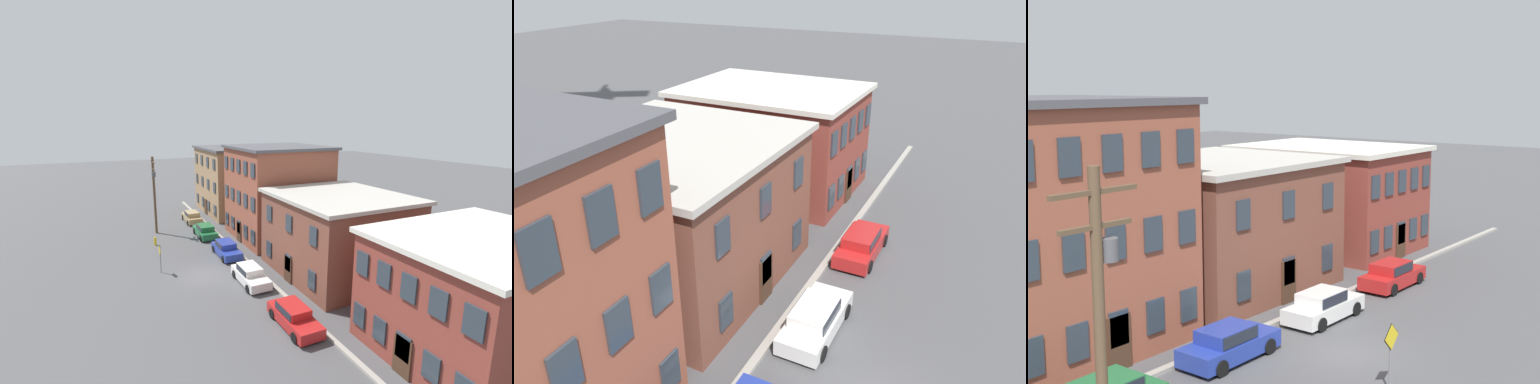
{
  "view_description": "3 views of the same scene",
  "coord_description": "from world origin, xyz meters",
  "views": [
    {
      "loc": [
        26.77,
        -7.42,
        12.95
      ],
      "look_at": [
        -1.09,
        5.39,
        6.71
      ],
      "focal_mm": 24.0,
      "sensor_mm": 36.0,
      "label": 1
    },
    {
      "loc": [
        -12.85,
        -2.67,
        14.09
      ],
      "look_at": [
        1.15,
        4.33,
        6.92
      ],
      "focal_mm": 35.0,
      "sensor_mm": 36.0,
      "label": 2
    },
    {
      "loc": [
        -23.72,
        -15.0,
        10.94
      ],
      "look_at": [
        -0.79,
        2.58,
        6.55
      ],
      "focal_mm": 50.0,
      "sensor_mm": 36.0,
      "label": 3
    }
  ],
  "objects": [
    {
      "name": "caution_sign",
      "position": [
        -2.2,
        -3.3,
        1.72
      ],
      "size": [
        1.01,
        0.08,
        2.57
      ],
      "color": "slate",
      "rests_on": "ground_plane"
    },
    {
      "name": "apartment_annex",
      "position": [
        15.76,
        11.47,
        3.46
      ],
      "size": [
        8.69,
        11.47,
        6.88
      ],
      "color": "brown",
      "rests_on": "ground_plane"
    },
    {
      "name": "kerb_strip",
      "position": [
        0.0,
        4.5,
        0.08
      ],
      "size": [
        56.0,
        0.36,
        0.16
      ],
      "primitive_type": "cube",
      "color": "#9E998E",
      "rests_on": "ground_plane"
    },
    {
      "name": "ground_plane",
      "position": [
        0.0,
        0.0,
        0.0
      ],
      "size": [
        200.0,
        200.0,
        0.0
      ],
      "primitive_type": "plane",
      "color": "#4C4C4F"
    },
    {
      "name": "apartment_midblock",
      "position": [
        -6.81,
        10.67,
        5.22
      ],
      "size": [
        9.89,
        9.86,
        10.41
      ],
      "color": "brown",
      "rests_on": "ground_plane"
    },
    {
      "name": "apartment_far",
      "position": [
        3.99,
        10.8,
        3.52
      ],
      "size": [
        10.86,
        10.11,
        7.01
      ],
      "color": "brown",
      "rests_on": "ground_plane"
    },
    {
      "name": "car_white",
      "position": [
        2.83,
        3.06,
        0.75
      ],
      "size": [
        4.4,
        1.92,
        1.43
      ],
      "color": "silver",
      "rests_on": "ground_plane"
    },
    {
      "name": "car_red",
      "position": [
        9.61,
        3.17,
        0.75
      ],
      "size": [
        4.4,
        1.92,
        1.43
      ],
      "color": "#B21E1E",
      "rests_on": "ground_plane"
    },
    {
      "name": "car_blue",
      "position": [
        -3.53,
        3.27,
        0.75
      ],
      "size": [
        4.4,
        1.92,
        1.43
      ],
      "color": "#233899",
      "rests_on": "ground_plane"
    },
    {
      "name": "utility_pole",
      "position": [
        -13.65,
        -1.89,
        5.13
      ],
      "size": [
        2.4,
        0.44,
        9.12
      ],
      "color": "brown",
      "rests_on": "ground_plane"
    }
  ]
}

